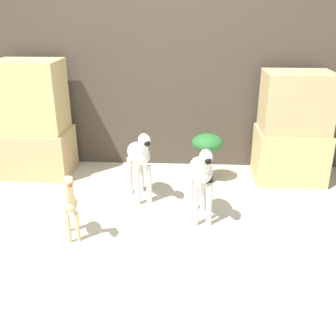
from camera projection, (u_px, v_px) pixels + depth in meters
ground_plane at (149, 248)px, 2.81m from camera, size 14.00×14.00×0.00m
wall_back at (164, 60)px, 3.91m from camera, size 6.40×0.08×2.20m
rock_pillar_left at (35, 122)px, 3.85m from camera, size 0.66×0.50×1.13m
rock_pillar_right at (293, 130)px, 3.73m from camera, size 0.66×0.50×1.05m
zebra_right at (201, 173)px, 3.03m from camera, size 0.23×0.46×0.66m
zebra_left at (140, 156)px, 3.36m from camera, size 0.30×0.46×0.66m
giraffe_figurine at (70, 201)px, 2.80m from camera, size 0.20×0.34×0.56m
potted_palm_front at (207, 147)px, 3.72m from camera, size 0.29×0.29×0.48m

